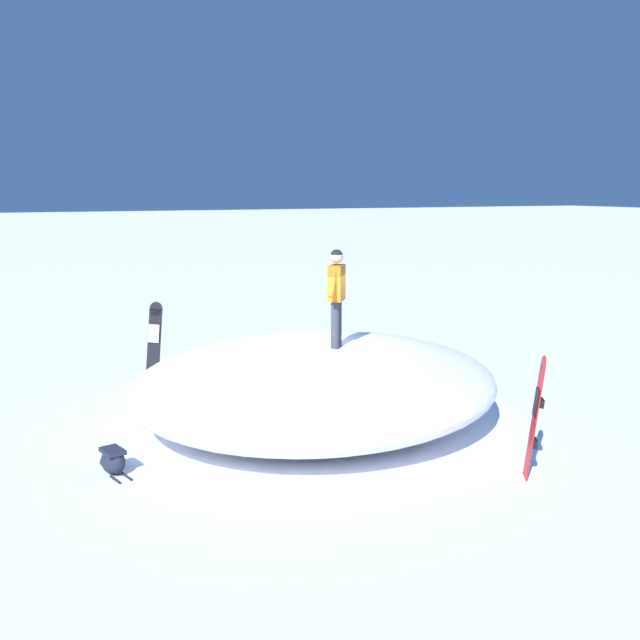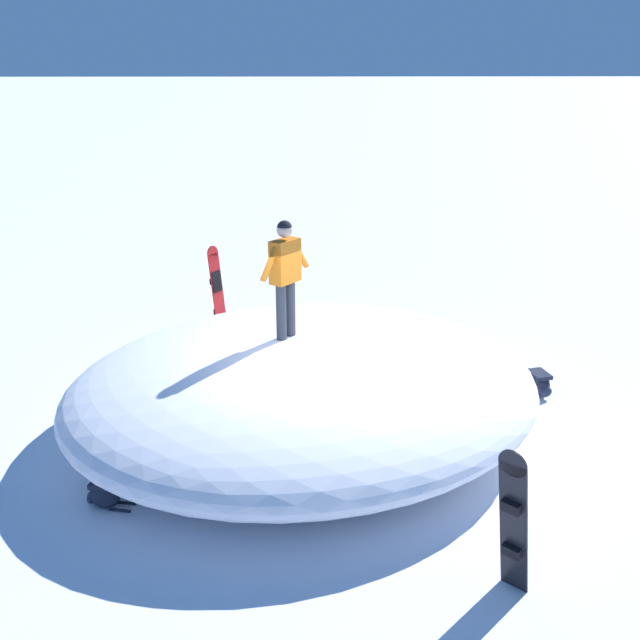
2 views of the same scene
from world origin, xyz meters
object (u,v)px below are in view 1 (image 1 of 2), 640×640
Objects in this scene: snowboard_secondary_upright at (154,342)px; backpack_near at (380,370)px; snowboard_primary_upright at (536,415)px; backpack_far at (113,460)px; snowboarder_standing at (336,290)px.

snowboard_secondary_upright is 2.88× the size of backpack_near.
snowboard_primary_upright is 5.67m from backpack_near.
backpack_near is at bearing -7.62° from snowboard_primary_upright.
snowboard_secondary_upright is at bearing -19.22° from backpack_far.
snowboarder_standing reaches higher than backpack_near.
backpack_far is at bearing 63.62° from snowboard_primary_upright.
backpack_far is at bearing 101.99° from snowboarder_standing.
snowboarder_standing is at bearing -149.36° from snowboard_secondary_upright.
snowboard_primary_upright reaches higher than backpack_far.
snowboard_primary_upright is 1.04× the size of snowboard_secondary_upright.
snowboarder_standing is at bearing -78.01° from backpack_far.
backpack_near is 0.82× the size of backpack_far.
backpack_near is (-1.62, -4.34, -0.69)m from snowboard_secondary_upright.
snowboarder_standing is 2.33× the size of backpack_far.
snowboard_secondary_upright is (7.19, 3.59, -0.04)m from snowboard_primary_upright.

